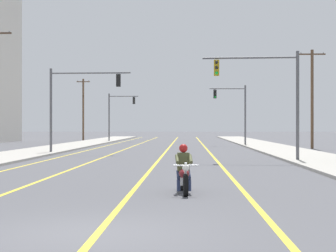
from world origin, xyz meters
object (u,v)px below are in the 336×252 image
Objects in this scene: traffic_signal_mid_right at (235,106)px; traffic_signal_mid_left at (117,110)px; traffic_signal_near_right at (269,88)px; traffic_signal_near_left at (74,96)px; utility_pole_left_far at (83,108)px; motorcycle_with_rider at (184,174)px; utility_pole_right_far at (312,97)px.

traffic_signal_mid_right is 20.11m from traffic_signal_mid_left.
traffic_signal_near_right is 15.66m from traffic_signal_near_left.
utility_pole_left_far is (-19.19, 48.01, 0.39)m from traffic_signal_near_right.
traffic_signal_near_right reaches higher than motorcycle_with_rider.
traffic_signal_near_left is at bearing -152.27° from utility_pole_right_far.
motorcycle_with_rider is 0.35× the size of traffic_signal_near_left.
traffic_signal_near_left is 0.70× the size of utility_pole_right_far.
utility_pole_right_far is at bearing 71.21° from traffic_signal_near_right.
traffic_signal_mid_left is at bearing -50.46° from utility_pole_left_far.
traffic_signal_mid_right is at bearing 129.83° from utility_pole_right_far.
traffic_signal_mid_left is (-0.77, 32.14, -0.13)m from traffic_signal_near_left.
traffic_signal_mid_right is 0.70× the size of utility_pole_right_far.
traffic_signal_near_right is at bearing -71.79° from traffic_signal_mid_left.
traffic_signal_near_right is at bearing -35.28° from traffic_signal_near_left.
utility_pole_right_far is 1.02× the size of utility_pole_left_far.
traffic_signal_near_left reaches higher than motorcycle_with_rider.
traffic_signal_near_right is 0.70× the size of utility_pole_right_far.
traffic_signal_near_right is at bearing -90.71° from traffic_signal_mid_right.
traffic_signal_mid_right is at bearing 83.12° from motorcycle_with_rider.
utility_pole_left_far is (-5.64, 6.83, 0.48)m from traffic_signal_mid_left.
utility_pole_right_far is (20.08, -21.99, 0.60)m from traffic_signal_mid_left.
utility_pole_left_far is at bearing 99.34° from traffic_signal_near_left.
traffic_signal_near_left is (-12.78, 9.04, 0.03)m from traffic_signal_near_right.
utility_pole_right_far is at bearing -48.25° from utility_pole_left_far.
motorcycle_with_rider is 25.86m from traffic_signal_near_left.
utility_pole_right_far reaches higher than traffic_signal_mid_right.
traffic_signal_mid_left is at bearing 132.41° from utility_pole_right_far.
traffic_signal_near_left is at bearing -80.66° from utility_pole_left_far.
utility_pole_right_far is (11.25, 34.47, 4.05)m from motorcycle_with_rider.
traffic_signal_mid_right is 0.72× the size of utility_pole_left_far.
utility_pole_left_far is at bearing 132.39° from traffic_signal_mid_right.
traffic_signal_near_right is 0.72× the size of utility_pole_left_far.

